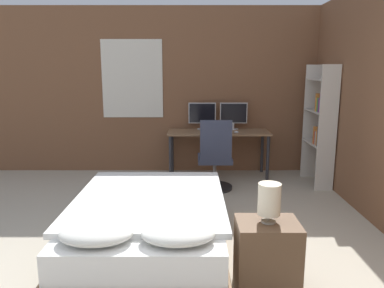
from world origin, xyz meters
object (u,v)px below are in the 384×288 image
(bedside_lamp, at_px, (269,200))
(bookshelf, at_px, (320,121))
(bed, at_px, (148,226))
(computer_mouse, at_px, (236,132))
(nightstand, at_px, (266,257))
(monitor_left, at_px, (202,114))
(desk, at_px, (218,137))
(office_chair, at_px, (214,162))
(monitor_right, at_px, (233,114))
(keyboard, at_px, (219,133))

(bedside_lamp, distance_m, bookshelf, 3.05)
(bed, height_order, computer_mouse, computer_mouse)
(nightstand, distance_m, monitor_left, 3.50)
(nightstand, bearing_deg, desk, 92.80)
(nightstand, bearing_deg, bed, 146.89)
(office_chair, bearing_deg, desk, 82.48)
(desk, bearing_deg, bed, -107.82)
(bedside_lamp, distance_m, monitor_left, 3.44)
(bed, bearing_deg, bedside_lamp, -33.11)
(nightstand, relative_size, monitor_left, 1.31)
(nightstand, xyz_separation_m, desk, (-0.16, 3.22, 0.36))
(monitor_right, bearing_deg, keyboard, -124.44)
(bedside_lamp, height_order, bookshelf, bookshelf)
(bedside_lamp, bearing_deg, monitor_left, 96.92)
(bed, relative_size, monitor_right, 4.50)
(monitor_right, relative_size, bookshelf, 0.25)
(office_chair, distance_m, bookshelf, 1.67)
(bed, bearing_deg, monitor_right, 68.58)
(monitor_left, bearing_deg, computer_mouse, -35.69)
(office_chair, bearing_deg, keyboard, 79.90)
(bedside_lamp, xyz_separation_m, monitor_left, (-0.41, 3.41, 0.22))
(nightstand, relative_size, computer_mouse, 8.31)
(monitor_left, relative_size, office_chair, 0.43)
(bookshelf, bearing_deg, nightstand, -115.40)
(computer_mouse, xyz_separation_m, bookshelf, (1.20, -0.29, 0.22))
(bed, distance_m, desk, 2.74)
(bed, relative_size, desk, 1.24)
(bed, xyz_separation_m, bedside_lamp, (0.99, -0.64, 0.50))
(bed, distance_m, nightstand, 1.18)
(nightstand, distance_m, bookshelf, 3.12)
(desk, height_order, monitor_left, monitor_left)
(computer_mouse, height_order, bookshelf, bookshelf)
(keyboard, bearing_deg, monitor_right, 55.56)
(bed, distance_m, bedside_lamp, 1.28)
(monitor_left, height_order, keyboard, monitor_left)
(monitor_right, bearing_deg, office_chair, -111.21)
(desk, bearing_deg, monitor_left, 143.66)
(nightstand, xyz_separation_m, computer_mouse, (0.11, 3.04, 0.46))
(bed, relative_size, bookshelf, 1.13)
(bedside_lamp, bearing_deg, bookshelf, 64.60)
(desk, bearing_deg, bedside_lamp, -87.20)
(monitor_right, height_order, office_chair, monitor_right)
(computer_mouse, relative_size, office_chair, 0.07)
(nightstand, relative_size, keyboard, 1.67)
(desk, relative_size, office_chair, 1.56)
(bedside_lamp, bearing_deg, bed, 146.89)
(monitor_left, bearing_deg, desk, -36.34)
(monitor_right, xyz_separation_m, keyboard, (-0.26, -0.37, -0.24))
(computer_mouse, bearing_deg, monitor_left, 144.31)
(bed, bearing_deg, bookshelf, 42.59)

